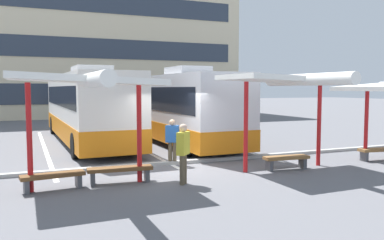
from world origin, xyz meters
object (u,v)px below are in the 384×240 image
(coach_bus_0, at_px, (87,108))
(waiting_passenger_0, at_px, (183,149))
(bench_2, at_px, (120,171))
(bench_3, at_px, (286,160))
(waiting_shelter_1, at_px, (87,83))
(waiting_shelter_2, at_px, (290,82))
(bench_4, at_px, (381,151))
(coach_bus_1, at_px, (177,109))
(bench_1, at_px, (53,178))
(waiting_passenger_1, at_px, (172,139))

(coach_bus_0, bearing_deg, waiting_passenger_0, -83.17)
(bench_2, height_order, bench_3, same)
(bench_3, bearing_deg, coach_bus_0, 118.34)
(bench_2, relative_size, waiting_passenger_0, 1.09)
(waiting_shelter_1, distance_m, bench_3, 6.80)
(waiting_shelter_2, xyz_separation_m, bench_4, (4.25, 0.13, -2.53))
(coach_bus_1, xyz_separation_m, bench_3, (1.03, -7.42, -1.34))
(waiting_shelter_2, xyz_separation_m, waiting_passenger_0, (-3.85, -0.45, -1.89))
(bench_3, xyz_separation_m, waiting_passenger_0, (-3.85, -0.55, 0.65))
(waiting_shelter_1, relative_size, bench_3, 2.80)
(bench_1, xyz_separation_m, bench_2, (1.80, 0.14, 0.01))
(waiting_shelter_1, bearing_deg, bench_1, 166.82)
(bench_4, xyz_separation_m, waiting_passenger_0, (-8.11, -0.59, 0.64))
(bench_4, distance_m, waiting_passenger_0, 8.15)
(bench_2, bearing_deg, bench_3, -3.19)
(coach_bus_0, xyz_separation_m, bench_4, (9.29, -9.31, -1.34))
(coach_bus_0, height_order, bench_3, coach_bus_0)
(bench_1, bearing_deg, waiting_passenger_0, -11.92)
(coach_bus_0, height_order, bench_2, coach_bus_0)
(waiting_shelter_2, bearing_deg, bench_2, 175.79)
(bench_2, bearing_deg, coach_bus_0, 87.54)
(coach_bus_1, distance_m, bench_3, 7.61)
(bench_2, bearing_deg, coach_bus_1, 58.28)
(coach_bus_1, bearing_deg, waiting_passenger_0, -109.51)
(coach_bus_0, distance_m, bench_1, 9.54)
(coach_bus_0, xyz_separation_m, waiting_passenger_0, (1.19, -9.89, -0.70))
(bench_2, bearing_deg, waiting_shelter_2, -4.21)
(bench_1, height_order, bench_3, same)
(coach_bus_1, height_order, bench_3, coach_bus_1)
(coach_bus_0, relative_size, waiting_shelter_2, 2.93)
(coach_bus_0, distance_m, waiting_passenger_1, 7.35)
(coach_bus_1, height_order, waiting_passenger_1, coach_bus_1)
(waiting_shelter_1, xyz_separation_m, bench_4, (10.58, 0.09, -2.47))
(bench_3, relative_size, bench_4, 0.88)
(bench_3, bearing_deg, waiting_passenger_0, -171.86)
(waiting_shelter_1, distance_m, bench_2, 2.65)
(waiting_passenger_1, bearing_deg, coach_bus_1, 67.67)
(bench_4, relative_size, waiting_passenger_1, 1.13)
(bench_2, relative_size, waiting_shelter_2, 0.43)
(coach_bus_1, height_order, bench_4, coach_bus_1)
(waiting_shelter_1, height_order, waiting_passenger_1, waiting_shelter_1)
(coach_bus_0, relative_size, bench_4, 6.98)
(bench_2, relative_size, waiting_passenger_1, 1.17)
(coach_bus_1, bearing_deg, bench_2, -121.72)
(bench_1, relative_size, bench_4, 0.92)
(coach_bus_1, relative_size, waiting_shelter_2, 2.56)
(bench_1, bearing_deg, waiting_shelter_1, -13.18)
(waiting_passenger_0, relative_size, waiting_passenger_1, 1.07)
(waiting_shelter_1, relative_size, waiting_passenger_0, 2.60)
(waiting_shelter_1, distance_m, waiting_passenger_0, 3.12)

